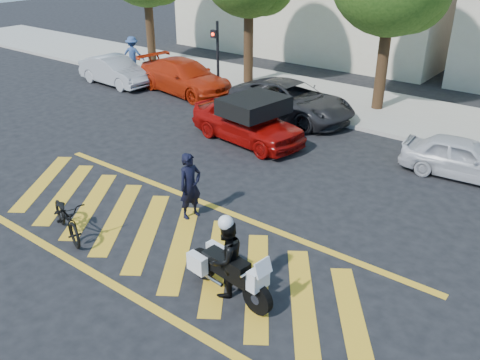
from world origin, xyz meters
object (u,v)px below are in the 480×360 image
Objects in this scene: parked_far_left at (115,71)px; parked_left at (185,77)px; parked_mid_right at (463,158)px; police_motorcycle at (227,271)px; red_convertible at (247,121)px; parked_mid_left at (291,100)px; bicycle at (67,217)px; officer_bike at (190,186)px; officer_moto at (226,259)px.

parked_left is at bearing -71.67° from parked_far_left.
police_motorcycle is at bearing 161.40° from parked_mid_right.
parked_mid_left is at bearing 10.45° from red_convertible.
police_motorcycle is (4.37, 0.62, 0.04)m from bicycle.
parked_left is (-5.72, 3.00, -0.01)m from red_convertible.
officer_bike is 3.24m from police_motorcycle.
parked_far_left is 9.22m from parked_mid_left.
parked_mid_left is 6.97m from parked_mid_right.
parked_mid_left is (5.60, 0.00, -0.02)m from parked_left.
parked_mid_right reaches higher than bicycle.
police_motorcycle is 8.27m from red_convertible.
officer_moto is 0.41× the size of parked_far_left.
parked_mid_right is (2.09, 8.46, -0.23)m from officer_moto.
parked_mid_right is (6.71, 1.60, -0.14)m from red_convertible.
parked_left reaches higher than parked_mid_left.
parked_far_left is (-11.27, 7.03, -0.21)m from officer_bike.
officer_bike is 0.77× the size of police_motorcycle.
parked_mid_right reaches higher than police_motorcycle.
parked_mid_right is at bearing 83.21° from police_motorcycle.
red_convertible is (-4.62, 6.86, -0.09)m from officer_moto.
red_convertible reaches higher than parked_left.
officer_bike is 1.05× the size of officer_moto.
bicycle is 12.06m from parked_left.
parked_far_left is (-9.55, 9.48, 0.16)m from bicycle.
bicycle is 0.84× the size of police_motorcycle.
police_motorcycle is 0.52× the size of red_convertible.
officer_moto is 16.50m from parked_far_left.
officer_bike is 0.35× the size of parked_left.
red_convertible is at bearing 98.62° from parked_mid_right.
parked_mid_left is (9.17, 0.99, 0.05)m from parked_far_left.
officer_moto is 14.29m from parked_left.
officer_bike reaches higher than officer_moto.
officer_bike is at bearing 152.36° from police_motorcycle.
parked_mid_left is at bearing -147.32° from officer_moto.
parked_far_left is 16.01m from parked_mid_right.
parked_mid_left is (-2.10, 8.02, -0.16)m from officer_bike.
parked_left is 5.60m from parked_mid_left.
officer_moto is at bearing -125.79° from parked_left.
officer_bike is at bearing -117.86° from officer_moto.
parked_far_left is at bearing 85.91° from red_convertible.
red_convertible is 0.85× the size of parked_mid_left.
officer_bike is 8.29m from parked_mid_left.
parked_left is 12.51m from parked_mid_right.
officer_moto is (-0.02, -0.00, 0.29)m from police_motorcycle.
police_motorcycle is 10.94m from parked_mid_left.
police_motorcycle is at bearing -147.87° from parked_mid_left.
police_motorcycle is at bearing -62.28° from bicycle.
parked_mid_left is at bearing -80.99° from parked_far_left.
red_convertible is at bearing 21.66° from bicycle.
red_convertible reaches higher than parked_mid_left.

